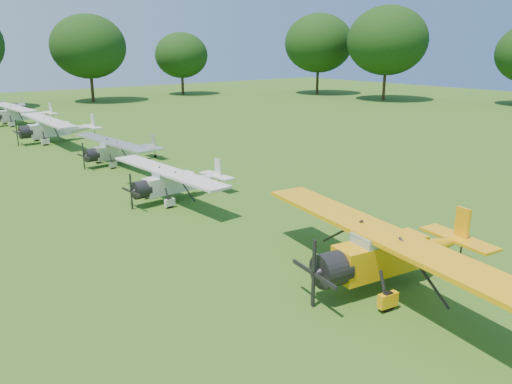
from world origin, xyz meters
The scene contains 7 objects.
ground centered at (0.00, 0.00, 0.00)m, with size 160.00×160.00×0.00m, color #2D4912.
tree_belt centered at (3.57, 0.16, 8.03)m, with size 137.36×130.27×14.52m.
aircraft_2 centered at (0.99, -7.09, 1.31)m, with size 7.22×11.45×2.25m.
aircraft_3 centered at (0.08, 6.18, 1.07)m, with size 5.83×9.28×1.83m.
aircraft_4 centered at (1.11, 15.97, 1.05)m, with size 5.73×9.13×1.79m.
aircraft_5 centered at (0.23, 27.22, 1.25)m, with size 6.81×10.82×2.14m.
aircraft_6 centered at (0.33, 39.39, 1.21)m, with size 6.58×10.48×2.06m.
Camera 1 is at (-12.28, -16.57, 7.89)m, focal length 35.00 mm.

